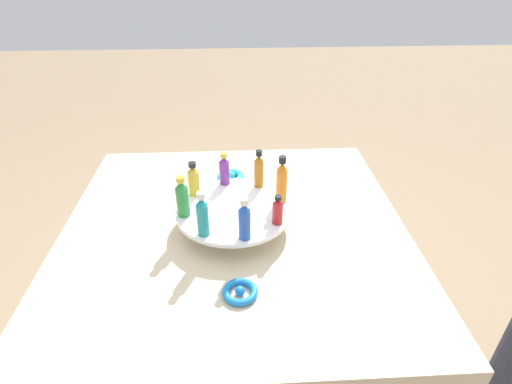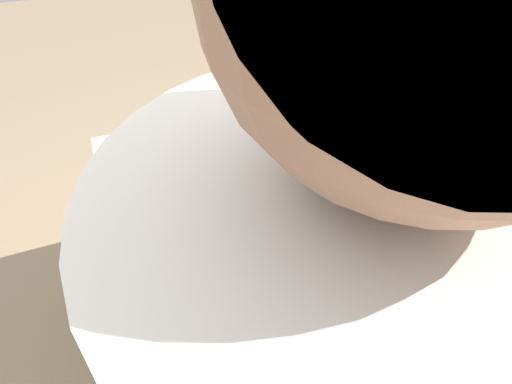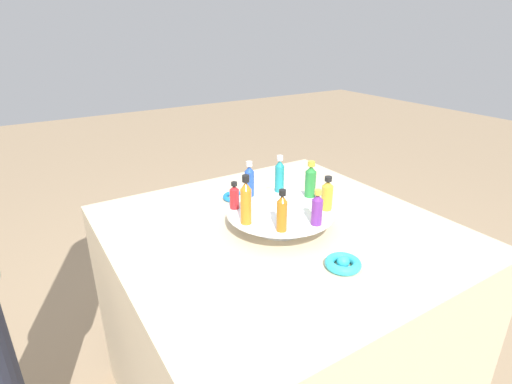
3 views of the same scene
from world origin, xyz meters
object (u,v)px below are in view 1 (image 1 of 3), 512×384
(bottle_blue, at_px, (244,220))
(bottle_green, at_px, (182,198))
(display_stand, at_px, (234,213))
(bottle_gold, at_px, (194,180))
(bottle_amber, at_px, (259,170))
(bottle_teal, at_px, (202,216))
(ribbon_bow_teal, at_px, (231,177))
(bottle_orange, at_px, (282,181))
(bottle_purple, at_px, (224,170))
(ribbon_bow_blue, at_px, (240,292))
(bottle_red, at_px, (278,211))

(bottle_blue, height_order, bottle_green, bottle_green)
(display_stand, distance_m, bottle_blue, 0.16)
(bottle_gold, height_order, bottle_green, bottle_green)
(display_stand, bearing_deg, bottle_amber, 56.05)
(bottle_gold, bearing_deg, bottle_amber, 11.05)
(bottle_amber, height_order, bottle_teal, bottle_teal)
(bottle_teal, distance_m, ribbon_bow_teal, 0.41)
(display_stand, height_order, bottle_teal, bottle_teal)
(bottle_blue, bearing_deg, bottle_amber, 78.55)
(bottle_gold, bearing_deg, bottle_teal, -78.95)
(bottle_orange, bearing_deg, bottle_purple, 146.05)
(display_stand, height_order, bottle_blue, bottle_blue)
(ribbon_bow_blue, bearing_deg, ribbon_bow_teal, 92.23)
(bottle_green, bearing_deg, bottle_amber, 33.55)
(bottle_purple, bearing_deg, bottle_orange, -33.95)
(bottle_red, relative_size, bottle_orange, 0.59)
(bottle_gold, distance_m, bottle_teal, 0.20)
(bottle_green, bearing_deg, bottle_purple, 56.05)
(bottle_gold, xyz_separation_m, ribbon_bow_teal, (0.11, 0.19, -0.10))
(ribbon_bow_blue, bearing_deg, bottle_blue, 82.97)
(display_stand, xyz_separation_m, ribbon_bow_blue, (0.01, -0.27, -0.04))
(bottle_red, xyz_separation_m, bottle_green, (-0.26, 0.05, 0.02))
(ribbon_bow_teal, bearing_deg, display_stand, -87.77)
(bottle_blue, relative_size, bottle_green, 0.98)
(ribbon_bow_blue, bearing_deg, bottle_gold, 110.00)
(bottle_purple, xyz_separation_m, bottle_gold, (-0.09, -0.06, 0.00))
(bottle_green, bearing_deg, bottle_gold, 78.55)
(bottle_blue, distance_m, ribbon_bow_teal, 0.43)
(bottle_purple, xyz_separation_m, ribbon_bow_teal, (0.02, 0.13, -0.10))
(bottle_purple, relative_size, bottle_green, 0.87)
(bottle_gold, distance_m, ribbon_bow_blue, 0.39)
(bottle_blue, relative_size, bottle_teal, 0.94)
(bottle_blue, bearing_deg, bottle_teal, 168.55)
(ribbon_bow_teal, bearing_deg, bottle_teal, -99.95)
(bottle_green, bearing_deg, bottle_teal, -56.45)
(bottle_teal, bearing_deg, bottle_blue, -11.45)
(bottle_blue, height_order, bottle_gold, bottle_blue)
(bottle_amber, distance_m, ribbon_bow_teal, 0.21)
(bottle_red, distance_m, bottle_green, 0.26)
(display_stand, relative_size, ribbon_bow_blue, 3.90)
(bottle_red, height_order, bottle_amber, bottle_amber)
(bottle_amber, height_order, bottle_green, same)
(bottle_red, relative_size, bottle_gold, 0.80)
(bottle_gold, relative_size, ribbon_bow_teal, 1.12)
(bottle_orange, bearing_deg, bottle_teal, -146.45)
(bottle_green, relative_size, bottle_teal, 0.96)
(bottle_purple, height_order, ribbon_bow_teal, bottle_purple)
(bottle_red, height_order, bottle_green, bottle_green)
(bottle_amber, bearing_deg, bottle_red, -78.95)
(bottle_amber, xyz_separation_m, bottle_purple, (-0.11, 0.02, -0.01))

